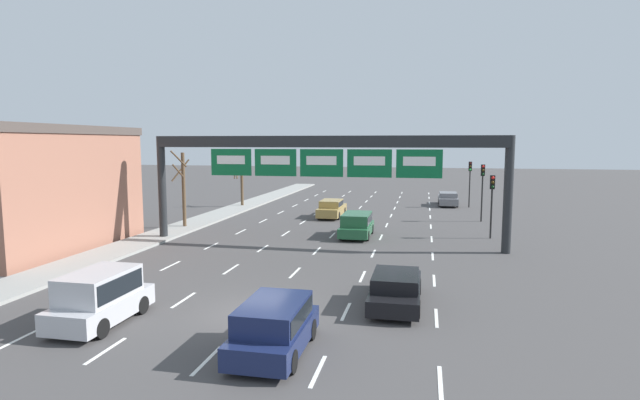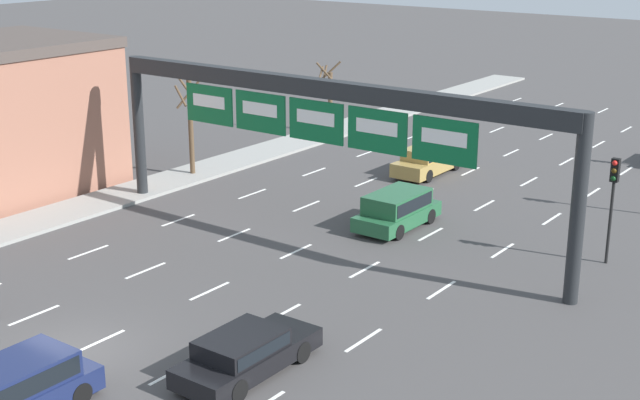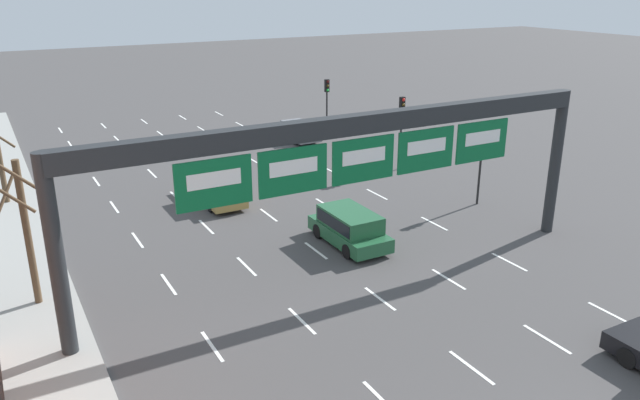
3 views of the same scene
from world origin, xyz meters
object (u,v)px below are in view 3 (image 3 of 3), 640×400
traffic_light_near_gantry (402,118)px  sign_gantry (359,148)px  suv_green (350,226)px  traffic_light_mid_block (327,97)px  tree_bare_second (25,227)px  car_grey (296,130)px  traffic_light_far_end (482,149)px  car_gold (216,188)px

traffic_light_near_gantry → sign_gantry: bearing=-132.1°
sign_gantry → suv_green: size_ratio=5.03×
traffic_light_near_gantry → traffic_light_mid_block: traffic_light_near_gantry is taller
suv_green → tree_bare_second: bearing=176.8°
car_grey → traffic_light_far_end: size_ratio=1.16×
car_gold → traffic_light_mid_block: (11.93, 9.00, 2.39)m
traffic_light_far_end → car_grey: bearing=96.6°
traffic_light_mid_block → tree_bare_second: 27.22m
suv_green → car_grey: 19.63m
traffic_light_near_gantry → tree_bare_second: bearing=-160.5°
suv_green → traffic_light_near_gantry: size_ratio=0.96×
sign_gantry → car_gold: sign_gantry is taller
sign_gantry → traffic_light_far_end: sign_gantry is taller
traffic_light_near_gantry → tree_bare_second: 23.14m
car_gold → traffic_light_mid_block: size_ratio=1.10×
car_gold → suv_green: bearing=-68.6°
suv_green → tree_bare_second: 13.14m
sign_gantry → car_gold: (-1.58, 11.56, -4.66)m
tree_bare_second → traffic_light_near_gantry: bearing=19.5°
car_grey → traffic_light_mid_block: bearing=-30.6°
car_gold → tree_bare_second: bearing=-141.9°
car_grey → traffic_light_far_end: (2.00, -17.24, 2.28)m
tree_bare_second → suv_green: bearing=-3.2°
traffic_light_mid_block → tree_bare_second: (-21.60, -16.57, -0.06)m
suv_green → traffic_light_near_gantry: (8.89, 8.44, 2.37)m
car_grey → tree_bare_second: tree_bare_second is taller
suv_green → tree_bare_second: tree_bare_second is taller
traffic_light_near_gantry → traffic_light_far_end: (-0.17, -7.24, -0.26)m
suv_green → car_gold: size_ratio=0.90×
traffic_light_mid_block → tree_bare_second: tree_bare_second is taller
suv_green → car_grey: (6.72, 18.45, -0.17)m
traffic_light_mid_block → tree_bare_second: bearing=-142.5°
traffic_light_far_end → tree_bare_second: tree_bare_second is taller
car_grey → traffic_light_far_end: bearing=-83.4°
suv_green → traffic_light_far_end: size_ratio=1.05×
suv_green → car_grey: size_ratio=0.91×
car_grey → tree_bare_second: (-19.65, -17.72, 2.40)m
traffic_light_far_end → traffic_light_near_gantry: bearing=88.7°
suv_green → car_gold: bearing=111.4°
sign_gantry → traffic_light_near_gantry: size_ratio=4.81×
suv_green → sign_gantry: bearing=-117.2°
car_gold → traffic_light_far_end: bearing=-30.6°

